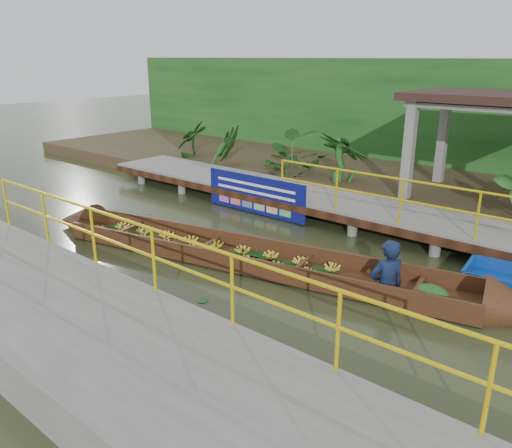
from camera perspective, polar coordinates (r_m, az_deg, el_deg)
The scene contains 9 objects.
ground at distance 10.60m, azimuth -1.09°, elevation -3.91°, with size 80.00×80.00×0.00m, color #2A2F17.
land_strip at distance 16.66m, azimuth 16.10°, elevation 4.57°, with size 30.00×8.00×0.45m, color #362E1B.
far_dock at distance 13.07m, azimuth 8.86°, elevation 2.48°, with size 16.00×2.06×1.66m.
near_dock at distance 7.33m, azimuth -17.30°, elevation -13.18°, with size 18.00×2.40×1.73m.
pavilion at distance 14.16m, azimuth 26.28°, elevation 11.72°, with size 4.40×3.00×3.00m.
foliage_backdrop at distance 18.65m, azimuth 19.83°, elevation 11.20°, with size 30.00×0.80×4.00m, color #154416.
vendor_boat at distance 10.03m, azimuth 1.02°, elevation -3.69°, with size 10.89×3.30×2.32m.
blue_banner at distance 13.34m, azimuth -0.12°, elevation 3.39°, with size 3.27×0.04×1.02m.
tropical_plants at distance 15.13m, azimuth 8.48°, elevation 7.18°, with size 14.06×1.06×1.32m.
Camera 1 is at (6.42, -7.39, 4.06)m, focal length 35.00 mm.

